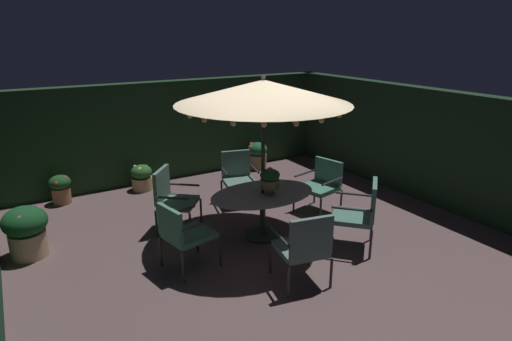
{
  "coord_description": "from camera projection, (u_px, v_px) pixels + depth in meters",
  "views": [
    {
      "loc": [
        -3.13,
        -5.09,
        3.1
      ],
      "look_at": [
        0.11,
        0.33,
        1.03
      ],
      "focal_mm": 30.07,
      "sensor_mm": 36.0,
      "label": 1
    }
  ],
  "objects": [
    {
      "name": "patio_chair_north",
      "position": [
        172.0,
        196.0,
        6.84
      ],
      "size": [
        0.84,
        0.85,
        1.03
      ],
      "color": "#2C302B",
      "rests_on": "ground_plane"
    },
    {
      "name": "potted_plant_front_corner",
      "position": [
        26.0,
        230.0,
        6.07
      ],
      "size": [
        0.61,
        0.61,
        0.76
      ],
      "color": "tan",
      "rests_on": "ground_plane"
    },
    {
      "name": "centerpiece_planter",
      "position": [
        270.0,
        179.0,
        6.44
      ],
      "size": [
        0.3,
        0.3,
        0.43
      ],
      "color": "#876A4F",
      "rests_on": "patio_dining_table"
    },
    {
      "name": "patio_chair_east",
      "position": [
        305.0,
        245.0,
        5.31
      ],
      "size": [
        0.72,
        0.72,
        1.0
      ],
      "color": "#302F2F",
      "rests_on": "ground_plane"
    },
    {
      "name": "patio_dining_table",
      "position": [
        263.0,
        201.0,
        6.62
      ],
      "size": [
        1.69,
        1.15,
        0.73
      ],
      "color": "#2A312C",
      "rests_on": "ground_plane"
    },
    {
      "name": "patio_chair_south",
      "position": [
        322.0,
        182.0,
        7.59
      ],
      "size": [
        0.73,
        0.75,
        0.92
      ],
      "color": "#2D2C34",
      "rests_on": "ground_plane"
    },
    {
      "name": "potted_plant_left_near",
      "position": [
        61.0,
        188.0,
        7.98
      ],
      "size": [
        0.39,
        0.39,
        0.55
      ],
      "color": "#9E6A49",
      "rests_on": "ground_plane"
    },
    {
      "name": "patio_umbrella",
      "position": [
        263.0,
        92.0,
        6.1
      ],
      "size": [
        2.56,
        2.56,
        2.51
      ],
      "color": "#2E2F2C",
      "rests_on": "ground_plane"
    },
    {
      "name": "patio_chair_northeast",
      "position": [
        183.0,
        232.0,
        5.69
      ],
      "size": [
        0.74,
        0.7,
        0.95
      ],
      "color": "#2F312D",
      "rests_on": "ground_plane"
    },
    {
      "name": "patio_chair_southeast",
      "position": [
        360.0,
        211.0,
        6.24
      ],
      "size": [
        0.87,
        0.87,
        1.05
      ],
      "color": "#312933",
      "rests_on": "ground_plane"
    },
    {
      "name": "hedge_backdrop_rear",
      "position": [
        173.0,
        130.0,
        9.28
      ],
      "size": [
        7.57,
        0.3,
        2.1
      ],
      "primitive_type": "cube",
      "color": "#1D381F",
      "rests_on": "ground_plane"
    },
    {
      "name": "potted_plant_right_far",
      "position": [
        257.0,
        155.0,
        10.02
      ],
      "size": [
        0.46,
        0.46,
        0.62
      ],
      "color": "olive",
      "rests_on": "ground_plane"
    },
    {
      "name": "potted_plant_back_center",
      "position": [
        142.0,
        177.0,
        8.67
      ],
      "size": [
        0.42,
        0.42,
        0.53
      ],
      "color": "tan",
      "rests_on": "ground_plane"
    },
    {
      "name": "patio_chair_southwest",
      "position": [
        238.0,
        175.0,
        7.96
      ],
      "size": [
        0.72,
        0.69,
        0.97
      ],
      "color": "#2D2932",
      "rests_on": "ground_plane"
    },
    {
      "name": "hedge_backdrop_right",
      "position": [
        425.0,
        144.0,
        8.09
      ],
      "size": [
        0.3,
        7.57,
        2.1
      ],
      "primitive_type": "cube",
      "color": "#1B331E",
      "rests_on": "ground_plane"
    },
    {
      "name": "ground_plane",
      "position": [
        261.0,
        241.0,
        6.65
      ],
      "size": [
        7.57,
        7.57,
        0.02
      ],
      "primitive_type": "cube",
      "color": "brown"
    }
  ]
}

